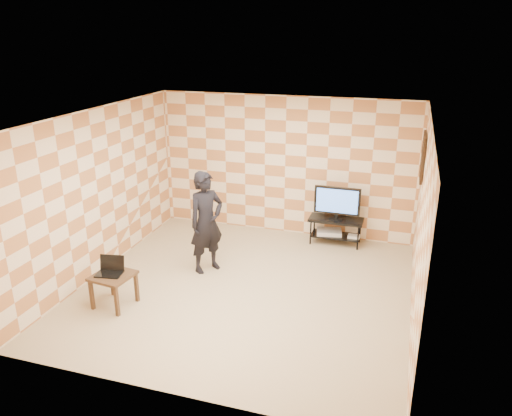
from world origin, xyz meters
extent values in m
plane|color=tan|center=(0.00, 0.00, 0.00)|extent=(5.00, 5.00, 0.00)
cube|color=beige|center=(0.00, 2.50, 1.35)|extent=(5.00, 0.02, 2.70)
cube|color=beige|center=(0.00, -2.50, 1.35)|extent=(5.00, 0.02, 2.70)
cube|color=beige|center=(-2.50, 0.00, 1.35)|extent=(0.02, 5.00, 2.70)
cube|color=beige|center=(2.50, 0.00, 1.35)|extent=(0.02, 5.00, 2.70)
cube|color=white|center=(0.00, 0.00, 2.70)|extent=(5.00, 5.00, 0.02)
cube|color=black|center=(2.47, 1.55, 1.95)|extent=(0.04, 0.72, 0.72)
cube|color=black|center=(2.47, 1.55, 1.95)|extent=(0.04, 0.03, 0.68)
cube|color=black|center=(2.47, 1.55, 1.95)|extent=(0.04, 0.68, 0.03)
cube|color=black|center=(1.08, 2.19, 0.48)|extent=(1.00, 0.45, 0.04)
cube|color=black|center=(1.08, 2.19, 0.16)|extent=(0.90, 0.40, 0.03)
cylinder|color=black|center=(0.64, 2.01, 0.25)|extent=(0.03, 0.03, 0.50)
cylinder|color=black|center=(0.64, 2.37, 0.25)|extent=(0.03, 0.03, 0.50)
cylinder|color=black|center=(1.52, 2.01, 0.25)|extent=(0.03, 0.03, 0.50)
cylinder|color=black|center=(1.52, 2.37, 0.25)|extent=(0.03, 0.03, 0.50)
cube|color=black|center=(1.08, 2.19, 0.51)|extent=(0.25, 0.16, 0.03)
cube|color=black|center=(1.08, 2.19, 0.56)|extent=(0.06, 0.05, 0.07)
cube|color=black|center=(1.08, 2.19, 0.86)|extent=(0.85, 0.06, 0.52)
cube|color=#4275D9|center=(1.08, 2.16, 0.86)|extent=(0.76, 0.01, 0.45)
cube|color=silver|center=(0.96, 2.21, 0.21)|extent=(0.51, 0.41, 0.08)
cube|color=silver|center=(1.43, 2.16, 0.20)|extent=(0.22, 0.16, 0.05)
cube|color=#362517|center=(-1.68, -1.01, 0.48)|extent=(0.60, 0.60, 0.04)
cube|color=#362517|center=(-1.93, -1.21, 0.23)|extent=(0.05, 0.05, 0.46)
cube|color=#362517|center=(-1.87, -0.76, 0.23)|extent=(0.05, 0.05, 0.46)
cube|color=#362517|center=(-1.48, -1.26, 0.23)|extent=(0.05, 0.05, 0.46)
cube|color=#362517|center=(-1.43, -0.81, 0.23)|extent=(0.05, 0.05, 0.46)
cube|color=black|center=(-1.73, -1.02, 0.51)|extent=(0.40, 0.32, 0.02)
cube|color=black|center=(-1.75, -0.89, 0.63)|extent=(0.37, 0.12, 0.23)
imported|color=black|center=(-0.81, 0.47, 0.86)|extent=(0.70, 0.75, 1.72)
camera|label=1|loc=(2.22, -6.56, 3.87)|focal=35.00mm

